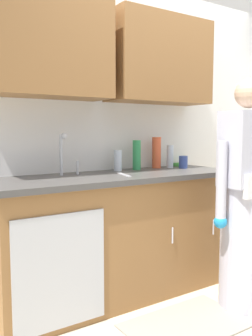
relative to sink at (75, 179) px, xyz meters
name	(u,v)px	position (x,y,z in m)	size (l,w,h in m)	color
ground_plane	(237,311)	(0.90, -0.71, -0.93)	(9.00, 9.00, 0.00)	beige
kitchen_wall_with_uppers	(140,107)	(0.76, 0.29, 0.55)	(4.80, 0.44, 2.70)	silver
counter_cabinet	(118,237)	(0.35, -0.01, -0.48)	(1.90, 0.62, 0.90)	brown
countertop	(118,177)	(0.35, -0.01, -0.01)	(1.96, 0.66, 0.04)	#474442
sink	(75,179)	(0.00, 0.00, 0.00)	(0.50, 0.36, 0.35)	#B7BABF
person_at_sink	(245,212)	(1.00, -0.67, -0.23)	(0.55, 0.34, 1.62)	white
floor_mat	(187,325)	(0.48, -0.66, -0.92)	(0.80, 0.50, 0.01)	gray
bottle_water_tall	(157,153)	(0.88, 0.20, 0.15)	(0.08, 0.08, 0.27)	#E05933
bottle_cleaner_spray	(170,156)	(0.99, 0.14, 0.11)	(0.06, 0.06, 0.20)	silver
bottle_soap	(118,161)	(0.47, 0.18, 0.10)	(0.07, 0.07, 0.17)	silver
bottle_water_short	(137,155)	(0.65, 0.17, 0.14)	(0.07, 0.07, 0.25)	#2D8C4C
cup_by_sink	(183,162)	(1.06, 0.05, 0.07)	(0.08, 0.08, 0.11)	#33478C
knife_on_counter	(124,175)	(0.36, -0.09, 0.02)	(0.24, 0.02, 0.01)	silver
sponge	(180,165)	(1.17, 0.21, 0.03)	(0.11, 0.07, 0.03)	#4CBF4C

